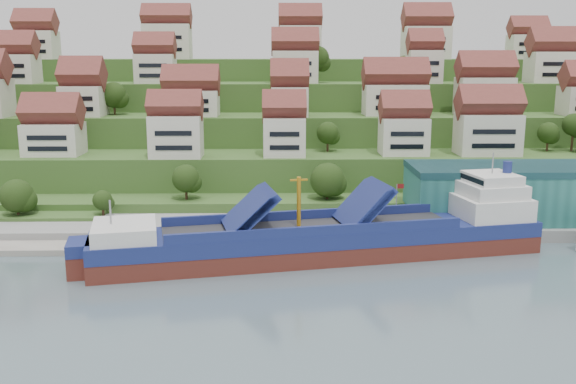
{
  "coord_description": "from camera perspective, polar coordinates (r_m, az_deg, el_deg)",
  "views": [
    {
      "loc": [
        -2.74,
        -98.14,
        31.67
      ],
      "look_at": [
        -0.76,
        14.0,
        8.0
      ],
      "focal_mm": 40.0,
      "sensor_mm": 36.0,
      "label": 1
    }
  ],
  "objects": [
    {
      "name": "ground",
      "position": [
        103.16,
        0.56,
        -5.96
      ],
      "size": [
        300.0,
        300.0,
        0.0
      ],
      "primitive_type": "plane",
      "color": "slate",
      "rests_on": "ground"
    },
    {
      "name": "quay",
      "position": [
        119.38,
        10.02,
        -3.11
      ],
      "size": [
        180.0,
        14.0,
        2.2
      ],
      "primitive_type": "cube",
      "color": "gray",
      "rests_on": "ground"
    },
    {
      "name": "hillside",
      "position": [
        202.8,
        -0.23,
        5.97
      ],
      "size": [
        260.0,
        128.0,
        31.0
      ],
      "color": "#2D4C1E",
      "rests_on": "ground"
    },
    {
      "name": "hillside_village",
      "position": [
        159.59,
        0.62,
        9.32
      ],
      "size": [
        154.28,
        62.13,
        29.74
      ],
      "color": "beige",
      "rests_on": "ground"
    },
    {
      "name": "hillside_trees",
      "position": [
        142.35,
        -3.8,
        5.61
      ],
      "size": [
        137.63,
        62.52,
        31.24
      ],
      "color": "#274115",
      "rests_on": "ground"
    },
    {
      "name": "warehouse",
      "position": [
        129.81,
        23.95,
        0.01
      ],
      "size": [
        60.0,
        15.0,
        10.0
      ],
      "primitive_type": "cube",
      "color": "#276C65",
      "rests_on": "quay"
    },
    {
      "name": "flagpole",
      "position": [
        112.89,
        9.66,
        -0.94
      ],
      "size": [
        1.28,
        0.16,
        8.0
      ],
      "color": "gray",
      "rests_on": "quay"
    },
    {
      "name": "cargo_ship",
      "position": [
        103.56,
        4.04,
        -4.14
      ],
      "size": [
        72.72,
        25.45,
        15.88
      ],
      "rotation": [
        0.0,
        0.0,
        0.2
      ],
      "color": "#57221A",
      "rests_on": "ground"
    }
  ]
}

